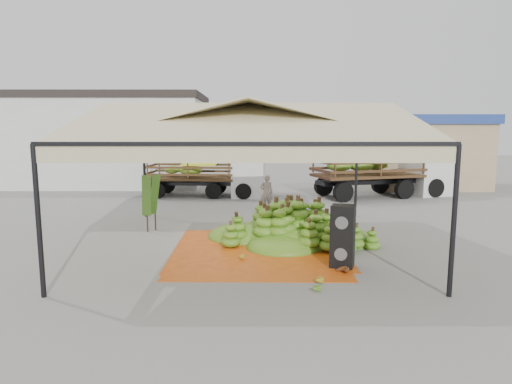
{
  "coord_description": "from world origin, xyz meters",
  "views": [
    {
      "loc": [
        0.16,
        -12.06,
        3.24
      ],
      "look_at": [
        0.2,
        1.5,
        1.3
      ],
      "focal_mm": 30.0,
      "sensor_mm": 36.0,
      "label": 1
    }
  ],
  "objects_px": {
    "speaker_stack": "(343,236)",
    "banana_heap": "(294,221)",
    "vendor": "(266,193)",
    "truck_right": "(388,167)",
    "truck_left": "(211,172)"
  },
  "relations": [
    {
      "from": "truck_left",
      "to": "vendor",
      "type": "bearing_deg",
      "value": -51.72
    },
    {
      "from": "vendor",
      "to": "speaker_stack",
      "type": "bearing_deg",
      "value": 99.41
    },
    {
      "from": "speaker_stack",
      "to": "truck_right",
      "type": "distance_m",
      "value": 12.21
    },
    {
      "from": "speaker_stack",
      "to": "vendor",
      "type": "bearing_deg",
      "value": 121.86
    },
    {
      "from": "speaker_stack",
      "to": "truck_right",
      "type": "bearing_deg",
      "value": 87.67
    },
    {
      "from": "vendor",
      "to": "truck_left",
      "type": "xyz_separation_m",
      "value": [
        -2.64,
        3.93,
        0.48
      ]
    },
    {
      "from": "banana_heap",
      "to": "speaker_stack",
      "type": "distance_m",
      "value": 2.79
    },
    {
      "from": "vendor",
      "to": "truck_right",
      "type": "distance_m",
      "value": 7.34
    },
    {
      "from": "speaker_stack",
      "to": "vendor",
      "type": "height_order",
      "value": "speaker_stack"
    },
    {
      "from": "vendor",
      "to": "truck_left",
      "type": "relative_size",
      "value": 0.25
    },
    {
      "from": "banana_heap",
      "to": "vendor",
      "type": "xyz_separation_m",
      "value": [
        -0.7,
        4.76,
        0.18
      ]
    },
    {
      "from": "banana_heap",
      "to": "speaker_stack",
      "type": "height_order",
      "value": "speaker_stack"
    },
    {
      "from": "banana_heap",
      "to": "truck_left",
      "type": "xyz_separation_m",
      "value": [
        -3.34,
        8.69,
        0.65
      ]
    },
    {
      "from": "speaker_stack",
      "to": "banana_heap",
      "type": "bearing_deg",
      "value": 128.74
    },
    {
      "from": "banana_heap",
      "to": "truck_right",
      "type": "height_order",
      "value": "truck_right"
    }
  ]
}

